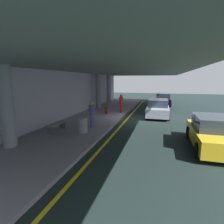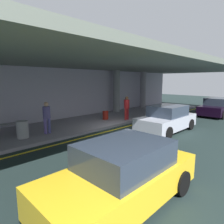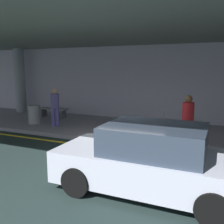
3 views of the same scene
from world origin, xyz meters
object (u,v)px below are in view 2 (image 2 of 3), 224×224
Objects in this scene: car_black at (217,107)px; traveler_with_luggage at (47,116)px; support_column_center at (117,91)px; car_yellow_taxi at (123,175)px; person_waiting_for_ride at (127,106)px; trash_bin_steel at (23,129)px; car_silver at (167,119)px; bench_metal at (9,126)px; support_column_right_mid at (143,90)px; suitcase_upright_primary at (105,115)px.

traveler_with_luggage reaches higher than car_black.
support_column_center is 13.02m from car_yellow_taxi.
person_waiting_for_ride is (-7.14, 3.81, 0.40)m from car_black.
car_black reaches higher than trash_bin_steel.
car_silver is at bearing -26.10° from traveler_with_luggage.
car_silver is 8.82m from bench_metal.
car_yellow_taxi is 8.31m from bench_metal.
support_column_right_mid is at bearing 2.90° from bench_metal.
car_silver is 3.39m from person_waiting_for_ride.
support_column_center reaches higher than car_yellow_taxi.
car_yellow_taxi reaches higher than suitcase_upright_primary.
traveler_with_luggage is (-5.39, 3.98, 0.40)m from car_silver.
person_waiting_for_ride reaches higher than car_yellow_taxi.
support_column_center reaches higher than bench_metal.
support_column_right_mid is 13.37m from trash_bin_steel.
car_black is at bearing -23.32° from bench_metal.
support_column_center is at bearing -55.57° from car_black.
trash_bin_steel is (-13.10, -2.28, -1.40)m from support_column_right_mid.
suitcase_upright_primary is at bearing 16.38° from traveler_with_luggage.
car_silver is 4.82× the size of trash_bin_steel.
support_column_right_mid is 12.13m from traveler_with_luggage.
car_silver is at bearing -135.60° from support_column_right_mid.
support_column_center is 9.37m from bench_metal.
suitcase_upright_primary is at bearing -82.16° from car_silver.
suitcase_upright_primary is (-1.01, 1.13, -0.65)m from person_waiting_for_ride.
car_yellow_taxi is at bearing -90.85° from bench_metal.
suitcase_upright_primary is 6.20m from bench_metal.
traveler_with_luggage reaches higher than car_yellow_taxi.
car_black is (1.01, -6.81, -1.26)m from support_column_right_mid.
trash_bin_steel is (0.24, 6.70, -0.14)m from car_yellow_taxi.
support_column_right_mid reaches higher than car_silver.
person_waiting_for_ride is (0.35, 3.34, 0.40)m from car_silver.
car_silver is 6.71m from traveler_with_luggage.
car_black is 4.56× the size of suitcase_upright_primary.
bench_metal is 1.88× the size of trash_bin_steel.
support_column_center reaches higher than person_waiting_for_ride.
suitcase_upright_primary is at bearing -11.11° from bench_metal.
trash_bin_steel is at bearing 105.80° from person_waiting_for_ride.
person_waiting_for_ride is 1.87× the size of suitcase_upright_primary.
support_column_right_mid reaches higher than car_black.
support_column_center is 8.55m from car_black.
car_silver is (-2.48, -6.34, -1.26)m from support_column_center.
support_column_right_mid reaches higher than trash_bin_steel.
car_silver is at bearing -40.05° from bench_metal.
support_column_center is at bearing 18.39° from suitcase_upright_primary.
car_yellow_taxi is at bearing -146.08° from support_column_right_mid.
bench_metal is at bearing 94.33° from trash_bin_steel.
traveler_with_luggage is 1.00× the size of person_waiting_for_ride.
traveler_with_luggage is 1.98× the size of trash_bin_steel.
car_yellow_taxi is 6.71m from trash_bin_steel.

